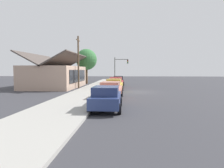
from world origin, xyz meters
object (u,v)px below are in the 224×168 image
object	(u,v)px
car_cherry	(116,82)
utility_pole_wooden	(78,61)
car_coral	(111,90)
car_mustard	(114,85)
traffic_light_main	(120,66)
car_charcoal	(118,80)
fire_hydrant_red	(104,87)
car_navy	(106,98)
shade_tree	(86,60)

from	to	relation	value
car_cherry	utility_pole_wooden	distance (m)	6.39
car_coral	utility_pole_wooden	size ratio (longest dim) A/B	0.64
car_mustard	traffic_light_main	bearing A→B (deg)	1.93
car_charcoal	utility_pole_wooden	xyz separation A→B (m)	(-7.30, 5.47, 3.11)
car_charcoal	fire_hydrant_red	world-z (taller)	car_charcoal
car_navy	fire_hydrant_red	distance (m)	12.77
car_coral	car_cherry	world-z (taller)	same
car_cherry	traffic_light_main	bearing A→B (deg)	1.22
car_cherry	shade_tree	bearing A→B (deg)	40.18
shade_tree	car_navy	bearing A→B (deg)	-165.74
traffic_light_main	utility_pole_wooden	world-z (taller)	utility_pole_wooden
car_navy	traffic_light_main	xyz separation A→B (m)	(27.00, -0.12, 2.68)
car_charcoal	utility_pole_wooden	distance (m)	9.64
car_coral	fire_hydrant_red	xyz separation A→B (m)	(7.48, 1.46, -0.32)
car_cherry	car_charcoal	size ratio (longest dim) A/B	1.05
utility_pole_wooden	fire_hydrant_red	distance (m)	5.85
car_coral	shade_tree	world-z (taller)	shade_tree
car_mustard	fire_hydrant_red	bearing A→B (deg)	43.22
car_navy	car_coral	xyz separation A→B (m)	(5.20, 0.09, 0.00)
car_mustard	traffic_light_main	xyz separation A→B (m)	(16.00, -0.23, 2.68)
car_mustard	fire_hydrant_red	size ratio (longest dim) A/B	6.61
shade_tree	fire_hydrant_red	world-z (taller)	shade_tree
car_coral	utility_pole_wooden	xyz separation A→B (m)	(10.02, 5.46, 3.11)
car_mustard	shade_tree	world-z (taller)	shade_tree
traffic_light_main	fire_hydrant_red	size ratio (longest dim) A/B	7.32
car_navy	utility_pole_wooden	bearing A→B (deg)	19.74
car_cherry	shade_tree	size ratio (longest dim) A/B	0.73
fire_hydrant_red	car_cherry	bearing A→B (deg)	-18.83
utility_pole_wooden	fire_hydrant_red	world-z (taller)	utility_pole_wooden
shade_tree	fire_hydrant_red	bearing A→B (deg)	-158.52
car_charcoal	car_coral	bearing A→B (deg)	177.82
car_coral	car_mustard	world-z (taller)	same
car_cherry	traffic_light_main	world-z (taller)	traffic_light_main
car_cherry	utility_pole_wooden	size ratio (longest dim) A/B	0.65
car_mustard	car_cherry	distance (m)	5.71
shade_tree	fire_hydrant_red	distance (m)	13.58
car_cherry	car_coral	bearing A→B (deg)	-176.79
car_coral	shade_tree	distance (m)	20.82
car_coral	fire_hydrant_red	world-z (taller)	car_coral
car_mustard	utility_pole_wooden	bearing A→B (deg)	54.89
car_coral	utility_pole_wooden	world-z (taller)	utility_pole_wooden
car_mustard	car_charcoal	distance (m)	11.53
car_mustard	car_charcoal	bearing A→B (deg)	2.55
car_charcoal	traffic_light_main	world-z (taller)	traffic_light_main
shade_tree	utility_pole_wooden	xyz separation A→B (m)	(-9.48, -0.73, -0.71)
car_coral	traffic_light_main	bearing A→B (deg)	1.98
car_charcoal	car_cherry	bearing A→B (deg)	176.93
shade_tree	car_mustard	bearing A→B (deg)	-155.79
car_charcoal	car_navy	bearing A→B (deg)	178.05
car_cherry	shade_tree	xyz separation A→B (m)	(8.00, 6.11, 3.83)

